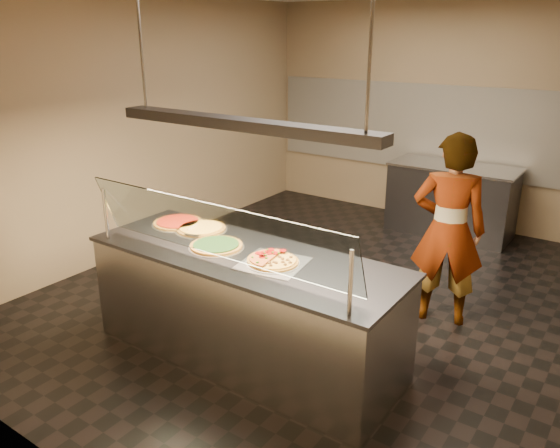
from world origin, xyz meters
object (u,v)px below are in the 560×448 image
Objects in this scene: pizza_spinach at (217,245)px; serving_counter at (245,306)px; half_pizza_sausage at (283,263)px; heat_lamp_housing at (241,124)px; prep_table at (451,199)px; perforated_tray at (273,263)px; pizza_cheese at (202,228)px; pizza_tomato at (178,222)px; worker at (448,230)px; half_pizza_pepperoni at (263,257)px; pizza_spatula at (194,230)px; sneeze_guard at (214,231)px.

serving_counter is at bearing 4.20° from pizza_spinach.
heat_lamp_housing is (-0.39, 0.03, 0.99)m from half_pizza_sausage.
perforated_tray is at bearing -91.36° from prep_table.
pizza_cheese is (-0.65, 0.22, 0.48)m from serving_counter.
perforated_tray is at bearing -10.95° from pizza_tomato.
worker is (2.05, 1.34, -0.05)m from pizza_tomato.
perforated_tray is at bearing -14.25° from pizza_cheese.
pizza_cheese reaches higher than perforated_tray.
pizza_spinach reaches higher than prep_table.
worker is at bearing 48.74° from pizza_spinach.
half_pizza_pepperoni is at bearing 42.39° from worker.
half_pizza_pepperoni is 1.82m from worker.
perforated_tray is at bearing 179.11° from half_pizza_sausage.
serving_counter is 1.96m from worker.
half_pizza_pepperoni is at bearing 178.53° from perforated_tray.
half_pizza_pepperoni is (0.21, -0.02, 0.50)m from serving_counter.
half_pizza_sausage is 3.97m from prep_table.
serving_counter is 6.38× the size of half_pizza_pepperoni.
half_pizza_pepperoni is 0.23× the size of worker.
half_pizza_pepperoni is 0.90× the size of pizza_cheese.
serving_counter is at bearing 180.00° from heat_lamp_housing.
half_pizza_pepperoni is at bearing -92.72° from prep_table.
pizza_cheese is at bearing 166.91° from half_pizza_sausage.
half_pizza_sausage is at bearing -13.09° from pizza_cheese.
serving_counter is 0.56m from perforated_tray.
pizza_tomato is (-0.67, 0.23, -0.00)m from pizza_spinach.
pizza_tomato is 0.26× the size of worker.
worker reaches higher than half_pizza_sausage.
pizza_cheese is (-0.95, 0.24, 0.01)m from perforated_tray.
half_pizza_pepperoni reaches higher than pizza_spatula.
perforated_tray is 1.17× the size of pizza_cheese.
sneeze_guard is 1.34× the size of worker.
half_pizza_sausage is at bearing 47.81° from worker.
serving_counter is at bearing -10.07° from pizza_spatula.
sneeze_guard is 5.80× the size of half_pizza_pepperoni.
half_pizza_sausage reaches higher than pizza_tomato.
half_pizza_pepperoni is at bearing -0.40° from pizza_spinach.
serving_counter and prep_table have the same top height.
prep_table is (1.04, 3.80, -0.49)m from pizza_spatula.
half_pizza_sausage is 0.90× the size of pizza_cheese.
pizza_spinach is at bearing -175.80° from heat_lamp_housing.
pizza_spatula is at bearing -105.37° from prep_table.
sneeze_guard is 0.80m from heat_lamp_housing.
pizza_tomato is at bearing 167.16° from heat_lamp_housing.
half_pizza_sausage is (0.09, -0.00, 0.02)m from perforated_tray.
pizza_spinach is at bearing -31.63° from pizza_cheese.
pizza_cheese is at bearing 161.67° from serving_counter.
prep_table is at bearing 87.28° from half_pizza_pepperoni.
sneeze_guard is 1.48× the size of prep_table.
worker reaches higher than serving_counter.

